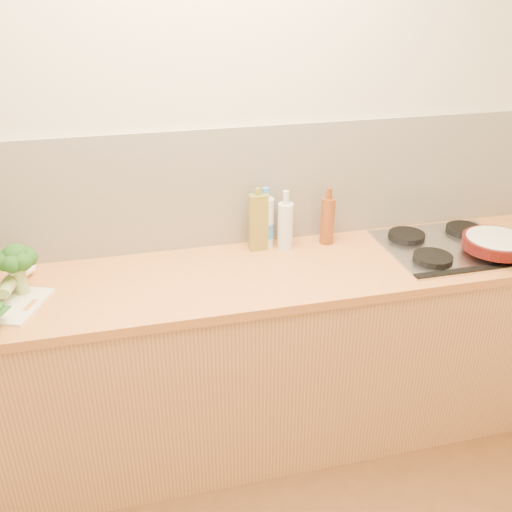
{
  "coord_description": "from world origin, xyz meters",
  "views": [
    {
      "loc": [
        -0.39,
        -0.86,
        2.03
      ],
      "look_at": [
        0.09,
        1.1,
        1.02
      ],
      "focal_mm": 40.0,
      "sensor_mm": 36.0,
      "label": 1
    }
  ],
  "objects": [
    {
      "name": "room_shell",
      "position": [
        0.0,
        1.49,
        1.17
      ],
      "size": [
        3.5,
        3.5,
        3.5
      ],
      "color": "beige",
      "rests_on": "ground"
    },
    {
      "name": "counter",
      "position": [
        0.0,
        1.2,
        0.45
      ],
      "size": [
        3.2,
        0.62,
        0.9
      ],
      "color": "tan",
      "rests_on": "ground"
    },
    {
      "name": "gas_hob",
      "position": [
        1.02,
        1.2,
        0.91
      ],
      "size": [
        0.58,
        0.5,
        0.04
      ],
      "color": "silver",
      "rests_on": "counter"
    },
    {
      "name": "broccoli_right",
      "position": [
        -0.81,
        1.22,
        1.05
      ],
      "size": [
        0.15,
        0.15,
        0.21
      ],
      "color": "#93A560",
      "rests_on": "chopping_board"
    },
    {
      "name": "leek_back",
      "position": [
        -0.86,
        1.1,
        0.97
      ],
      "size": [
        0.17,
        0.64,
        0.04
      ],
      "rotation": [
        0.0,
        0.0,
        -0.18
      ],
      "color": "white",
      "rests_on": "chopping_board"
    },
    {
      "name": "skillet",
      "position": [
        1.18,
        1.08,
        0.96
      ],
      "size": [
        0.43,
        0.3,
        0.05
      ],
      "rotation": [
        0.0,
        0.0,
        0.09
      ],
      "color": "#470E0B",
      "rests_on": "gas_hob"
    },
    {
      "name": "oil_tin",
      "position": [
        0.18,
        1.4,
        1.03
      ],
      "size": [
        0.08,
        0.05,
        0.29
      ],
      "color": "olive",
      "rests_on": "counter"
    },
    {
      "name": "glass_bottle",
      "position": [
        0.3,
        1.39,
        1.01
      ],
      "size": [
        0.07,
        0.07,
        0.27
      ],
      "color": "silver",
      "rests_on": "counter"
    },
    {
      "name": "amber_bottle",
      "position": [
        0.5,
        1.39,
        1.01
      ],
      "size": [
        0.06,
        0.06,
        0.27
      ],
      "color": "brown",
      "rests_on": "counter"
    },
    {
      "name": "water_bottle",
      "position": [
        0.21,
        1.42,
        1.01
      ],
      "size": [
        0.08,
        0.08,
        0.26
      ],
      "color": "silver",
      "rests_on": "counter"
    }
  ]
}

